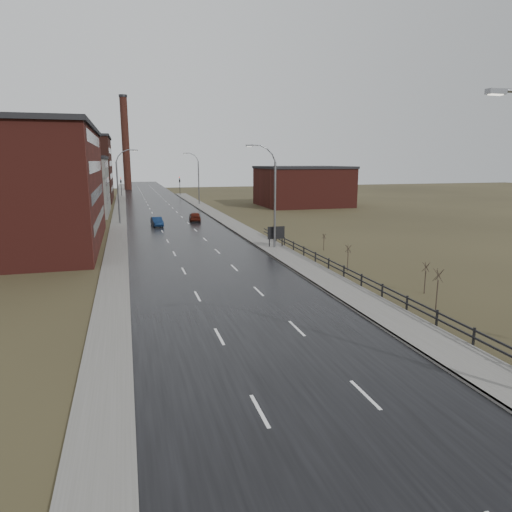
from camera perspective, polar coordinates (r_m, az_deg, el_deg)
ground at (r=16.54m, az=13.20°, el=-24.19°), size 320.00×320.00×0.00m
road at (r=72.52m, az=-10.31°, el=4.01°), size 14.00×300.00×0.06m
sidewalk_right at (r=49.97m, az=2.47°, el=0.79°), size 3.20×180.00×0.18m
curb_right at (r=49.52m, az=0.80°, el=0.70°), size 0.16×180.00×0.18m
sidewalk_left at (r=72.20m, az=-16.81°, el=3.69°), size 2.40×260.00×0.12m
warehouse_mid at (r=90.35m, az=-23.16°, el=8.10°), size 16.32×20.40×10.50m
warehouse_far at (r=120.65m, az=-23.92°, el=9.93°), size 26.52×24.48×15.50m
building_right at (r=100.81m, az=5.87°, el=8.70°), size 18.36×16.32×8.50m
smokestack at (r=161.66m, az=-15.99°, el=13.45°), size 2.70×2.70×30.70m
streetlight_right_mid at (r=50.11m, az=2.06°, el=7.46°), size 3.36×0.28×11.35m
streetlight_left at (r=73.65m, az=-16.67°, el=8.37°), size 3.36×0.28×11.35m
streetlight_right_far at (r=102.78m, az=-7.35°, el=9.60°), size 3.36×0.28×11.35m
guardrail at (r=35.58m, az=13.59°, el=-3.05°), size 0.10×53.05×1.10m
shrub_c at (r=31.80m, az=21.73°, el=-3.85°), size 0.67×0.71×2.85m
shrub_d at (r=35.79m, az=20.41°, el=-2.49°), size 0.56×0.59×2.37m
shrub_e at (r=41.37m, az=11.42°, el=-0.12°), size 0.56×0.59×2.35m
shrub_f at (r=50.45m, az=8.48°, el=1.80°), size 0.44×0.47×1.85m
billboard at (r=51.19m, az=2.52°, el=2.84°), size 1.98×0.17×2.46m
traffic_light_left at (r=131.65m, az=-16.56°, el=9.14°), size 0.58×2.73×5.30m
traffic_light_right at (r=132.48m, az=-9.54°, el=9.48°), size 0.58×2.73×5.30m
car_near at (r=69.88m, az=-12.27°, el=4.18°), size 1.76×4.20×1.35m
car_far at (r=74.83m, az=-7.65°, el=4.89°), size 2.20×4.58×1.51m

